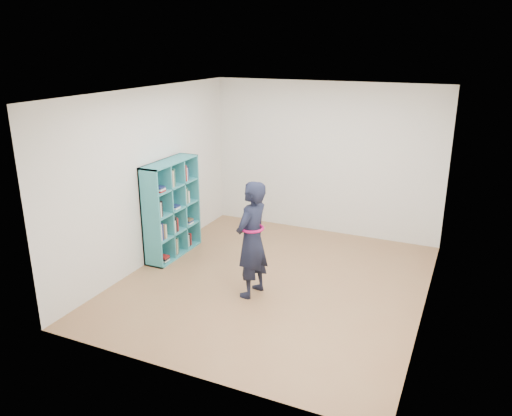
% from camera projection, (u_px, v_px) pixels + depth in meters
% --- Properties ---
extents(floor, '(4.50, 4.50, 0.00)m').
position_uv_depth(floor, '(274.00, 282.00, 6.98)').
color(floor, '#996A45').
rests_on(floor, ground).
extents(ceiling, '(4.50, 4.50, 0.00)m').
position_uv_depth(ceiling, '(276.00, 93.00, 6.16)').
color(ceiling, white).
rests_on(ceiling, wall_back).
extents(wall_left, '(0.02, 4.50, 2.60)m').
position_uv_depth(wall_left, '(149.00, 177.00, 7.35)').
color(wall_left, white).
rests_on(wall_left, floor).
extents(wall_right, '(0.02, 4.50, 2.60)m').
position_uv_depth(wall_right, '(434.00, 214.00, 5.79)').
color(wall_right, white).
rests_on(wall_right, floor).
extents(wall_back, '(4.00, 0.02, 2.60)m').
position_uv_depth(wall_back, '(325.00, 159.00, 8.51)').
color(wall_back, white).
rests_on(wall_back, floor).
extents(wall_front, '(4.00, 0.02, 2.60)m').
position_uv_depth(wall_front, '(183.00, 257.00, 4.62)').
color(wall_front, white).
rests_on(wall_front, floor).
extents(bookshelf, '(0.33, 1.13, 1.51)m').
position_uv_depth(bookshelf, '(170.00, 210.00, 7.70)').
color(bookshelf, teal).
rests_on(bookshelf, floor).
extents(person, '(0.45, 0.62, 1.56)m').
position_uv_depth(person, '(252.00, 240.00, 6.41)').
color(person, black).
rests_on(person, floor).
extents(smartphone, '(0.01, 0.10, 0.13)m').
position_uv_depth(smartphone, '(245.00, 228.00, 6.52)').
color(smartphone, silver).
rests_on(smartphone, person).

